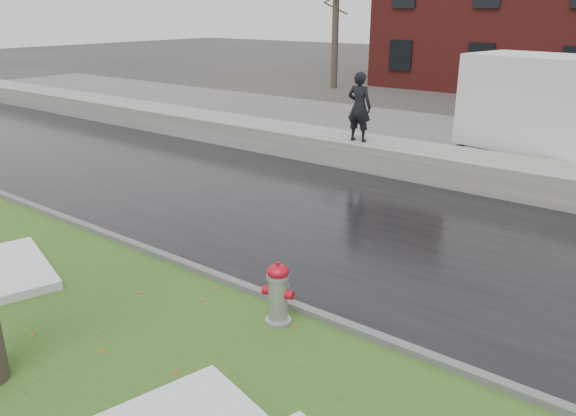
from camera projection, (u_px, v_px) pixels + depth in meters
The scene contains 10 objects.
ground at pixel (195, 317), 8.03m from camera, with size 120.00×120.00×0.00m, color #47423D.
verge at pixel (122, 356), 7.09m from camera, with size 60.00×4.50×0.04m, color #2C531B.
road at pixel (357, 225), 11.39m from camera, with size 60.00×7.00×0.03m, color black.
parking_lot at pixel (496, 148), 17.74m from camera, with size 60.00×9.00×0.03m, color slate.
curb at pixel (241, 287), 8.76m from camera, with size 60.00×0.15×0.14m, color slate.
snowbank at pixel (442, 165), 14.41m from camera, with size 60.00×1.60×0.75m, color #B1ADA2.
bg_tree_left at pixel (335, 25), 30.25m from camera, with size 1.40×1.62×6.50m.
bg_tree_center at pixel (471, 26), 29.79m from camera, with size 1.40×1.62×6.50m.
fire_hydrant at pixel (278, 291), 7.64m from camera, with size 0.46×0.42×0.93m.
worker at pixel (359, 107), 15.07m from camera, with size 0.68×0.45×1.87m, color black.
Camera 1 is at (5.36, -4.77, 4.16)m, focal length 35.00 mm.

